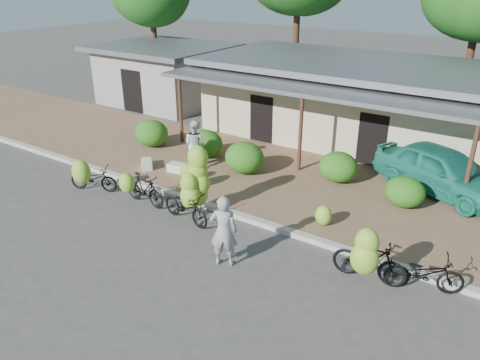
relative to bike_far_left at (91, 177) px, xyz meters
The scene contains 23 objects.
ground 5.07m from the bike_far_left, ahead, with size 100.00×100.00×0.00m, color #44413F.
sidewalk 6.58m from the bike_far_left, 40.62° to the left, with size 60.00×6.00×0.12m, color brown.
curb 5.16m from the bike_far_left, 14.32° to the left, with size 60.00×0.25×0.15m, color #A8A399.
shop_main 11.41m from the bike_far_left, 63.98° to the left, with size 13.00×8.50×3.35m.
shop_grey 11.94m from the bike_far_left, 120.40° to the left, with size 7.00×6.00×3.15m.
hedge_0 4.44m from the bike_far_left, 106.90° to the left, with size 1.42×1.28×1.11m, color #1B5C15.
hedge_1 4.72m from the bike_far_left, 73.68° to the left, with size 1.38×1.24×1.08m, color #1B5C15.
hedge_2 5.33m from the bike_far_left, 49.52° to the left, with size 1.46×1.31×1.14m, color #1B5C15.
hedge_3 8.39m from the bike_far_left, 38.41° to the left, with size 1.35×1.22×1.06m, color #1B5C15.
hedge_4 10.14m from the bike_far_left, 26.98° to the left, with size 1.23×1.10×0.96m, color #1B5C15.
bike_far_left is the anchor object (origin of this frame).
bike_left 2.11m from the bike_far_left, ahead, with size 1.72×1.17×1.28m.
bike_center 3.99m from the bike_far_left, ahead, with size 1.89×1.26×2.26m.
bike_right 9.44m from the bike_far_left, ahead, with size 1.84×1.26×1.72m.
bike_far_right 10.63m from the bike_far_left, ahead, with size 1.89×1.24×0.94m.
loose_banana_a 3.20m from the bike_far_left, 46.01° to the left, with size 0.50×0.43×0.63m, color #A7C731.
loose_banana_b 3.61m from the bike_far_left, 38.20° to the left, with size 0.53×0.45×0.66m, color #A7C731.
loose_banana_c 7.76m from the bike_far_left, 15.74° to the left, with size 0.49×0.42×0.61m, color #A7C731.
sack_near 3.14m from the bike_far_left, 61.81° to the left, with size 0.85×0.40×0.30m, color beige.
sack_far 2.42m from the bike_far_left, 85.36° to the left, with size 0.75×0.38×0.28m, color beige.
vendor 6.24m from the bike_far_left, ahead, with size 0.70×0.46×1.91m, color gray.
bystander 3.88m from the bike_far_left, 64.17° to the left, with size 0.88×0.68×1.80m, color silver.
teal_van 11.55m from the bike_far_left, 32.91° to the left, with size 1.83×4.54×1.55m, color #1B7B66.
Camera 1 is at (7.10, -8.28, 6.83)m, focal length 35.00 mm.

